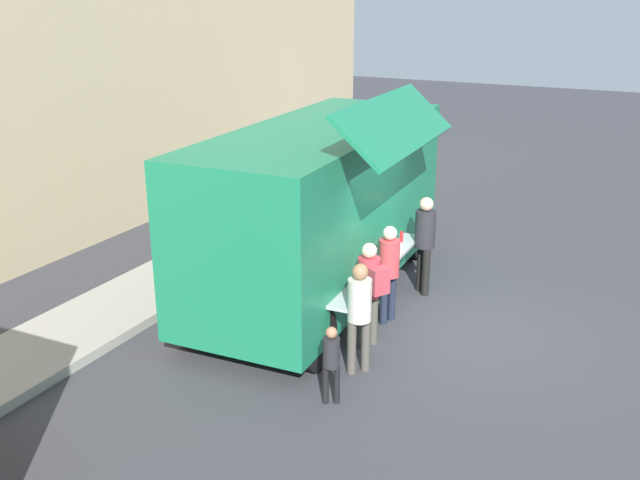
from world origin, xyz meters
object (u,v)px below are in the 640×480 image
(customer_mid_with_backpack, at_px, (370,285))
(child_near_queue, at_px, (331,358))
(customer_front_ordering, at_px, (388,266))
(trash_bin, at_px, (309,196))
(food_truck_main, at_px, (322,206))
(customer_extra_browsing, at_px, (425,237))
(customer_rear_waiting, at_px, (359,309))

(customer_mid_with_backpack, distance_m, child_near_queue, 1.69)
(customer_front_ordering, relative_size, child_near_queue, 1.49)
(trash_bin, bearing_deg, customer_front_ordering, -140.15)
(food_truck_main, xyz_separation_m, customer_front_ordering, (-0.51, -1.41, -0.64))
(customer_extra_browsing, bearing_deg, customer_front_ordering, 42.05)
(trash_bin, distance_m, child_near_queue, 8.06)
(customer_mid_with_backpack, bearing_deg, child_near_queue, 127.32)
(customer_mid_with_backpack, bearing_deg, customer_front_ordering, -54.46)
(customer_extra_browsing, height_order, child_near_queue, customer_extra_browsing)
(customer_rear_waiting, distance_m, customer_extra_browsing, 3.00)
(customer_mid_with_backpack, height_order, child_near_queue, customer_mid_with_backpack)
(food_truck_main, height_order, customer_extra_browsing, food_truck_main)
(customer_front_ordering, relative_size, customer_rear_waiting, 1.00)
(food_truck_main, xyz_separation_m, trash_bin, (3.97, 2.32, -1.12))
(trash_bin, xyz_separation_m, customer_extra_browsing, (-3.12, -3.85, 0.56))
(customer_front_ordering, xyz_separation_m, customer_rear_waiting, (-1.64, -0.24, 0.01))
(customer_mid_with_backpack, bearing_deg, food_truck_main, -12.17)
(trash_bin, height_order, child_near_queue, child_near_queue)
(customer_mid_with_backpack, height_order, customer_rear_waiting, customer_mid_with_backpack)
(trash_bin, height_order, customer_extra_browsing, customer_extra_browsing)
(trash_bin, relative_size, customer_mid_with_backpack, 0.58)
(customer_front_ordering, distance_m, customer_mid_with_backpack, 0.89)
(customer_rear_waiting, relative_size, child_near_queue, 1.49)
(food_truck_main, distance_m, customer_extra_browsing, 1.84)
(customer_rear_waiting, bearing_deg, trash_bin, -16.01)
(food_truck_main, relative_size, trash_bin, 6.77)
(customer_extra_browsing, xyz_separation_m, child_near_queue, (-3.88, -0.13, -0.39))
(food_truck_main, height_order, customer_front_ordering, food_truck_main)
(trash_bin, xyz_separation_m, child_near_queue, (-7.00, -3.99, 0.17))
(customer_mid_with_backpack, height_order, customer_extra_browsing, customer_extra_browsing)
(customer_extra_browsing, distance_m, child_near_queue, 3.90)
(customer_front_ordering, bearing_deg, customer_rear_waiting, 112.92)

